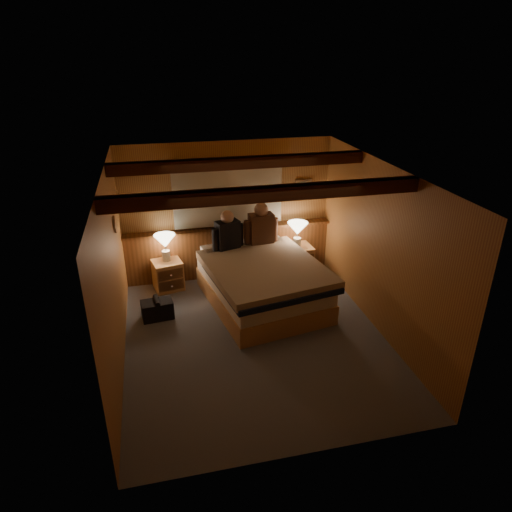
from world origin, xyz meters
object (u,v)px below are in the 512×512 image
object	(u,v)px
duffel_bag	(157,309)
nightstand_right	(296,261)
person_right	(261,226)
lamp_left	(165,243)
bed	(262,282)
nightstand_left	(168,275)
person_left	(228,233)
lamp_right	(298,230)

from	to	relation	value
duffel_bag	nightstand_right	bearing A→B (deg)	13.07
person_right	duffel_bag	bearing A→B (deg)	-159.34
lamp_left	duffel_bag	xyz separation A→B (m)	(-0.22, -0.96, -0.68)
bed	nightstand_left	world-z (taller)	bed
person_right	duffel_bag	distance (m)	2.20
nightstand_right	nightstand_left	bearing A→B (deg)	175.44
lamp_left	duffel_bag	distance (m)	1.20
person_left	person_right	xyz separation A→B (m)	(0.59, 0.10, 0.02)
person_right	nightstand_right	bearing A→B (deg)	-2.36
bed	duffel_bag	bearing A→B (deg)	172.01
bed	nightstand_right	size ratio (longest dim) A/B	4.15
lamp_left	person_left	size ratio (longest dim) A/B	0.68
bed	lamp_right	size ratio (longest dim) A/B	5.16
person_right	bed	bearing A→B (deg)	-106.47
bed	duffel_bag	xyz separation A→B (m)	(-1.66, -0.06, -0.23)
nightstand_left	nightstand_right	xyz separation A→B (m)	(2.27, -0.03, 0.03)
bed	duffel_bag	size ratio (longest dim) A/B	4.80
nightstand_right	person_right	bearing A→B (deg)	178.15
bed	nightstand_right	world-z (taller)	bed
bed	person_right	xyz separation A→B (m)	(0.17, 0.80, 0.64)
nightstand_left	person_right	world-z (taller)	person_right
lamp_left	lamp_right	xyz separation A→B (m)	(2.26, -0.11, 0.07)
bed	person_left	size ratio (longest dim) A/B	3.50
duffel_bag	person_left	bearing A→B (deg)	24.91
bed	duffel_bag	world-z (taller)	bed
bed	lamp_right	bearing A→B (deg)	33.98
bed	person_left	xyz separation A→B (m)	(-0.42, 0.69, 0.62)
nightstand_left	lamp_left	xyz separation A→B (m)	(-0.00, 0.05, 0.58)
bed	lamp_left	distance (m)	1.76
lamp_right	duffel_bag	bearing A→B (deg)	-161.13
bed	nightstand_left	xyz separation A→B (m)	(-1.44, 0.85, -0.12)
nightstand_left	nightstand_right	world-z (taller)	nightstand_right
lamp_left	person_right	xyz separation A→B (m)	(1.61, -0.10, 0.18)
bed	nightstand_left	bearing A→B (deg)	139.57
nightstand_left	lamp_right	size ratio (longest dim) A/B	1.17
lamp_right	duffel_bag	size ratio (longest dim) A/B	0.93
lamp_left	bed	bearing A→B (deg)	-31.92
lamp_right	person_right	distance (m)	0.66
lamp_right	duffel_bag	distance (m)	2.72
lamp_left	nightstand_right	bearing A→B (deg)	-1.96
nightstand_right	person_left	size ratio (longest dim) A/B	0.84
nightstand_left	person_right	size ratio (longest dim) A/B	0.74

